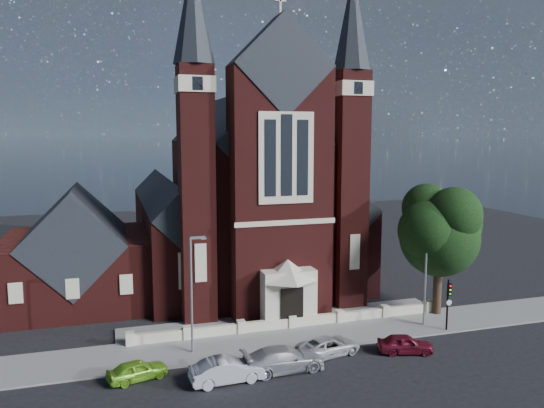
% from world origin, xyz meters
% --- Properties ---
extents(ground, '(120.00, 120.00, 0.00)m').
position_xyz_m(ground, '(0.00, 15.00, 0.00)').
color(ground, black).
rests_on(ground, ground).
extents(pavement_strip, '(60.00, 5.00, 0.12)m').
position_xyz_m(pavement_strip, '(0.00, 4.50, 0.00)').
color(pavement_strip, gray).
rests_on(pavement_strip, ground).
extents(forecourt_paving, '(26.00, 3.00, 0.14)m').
position_xyz_m(forecourt_paving, '(0.00, 8.50, 0.00)').
color(forecourt_paving, gray).
rests_on(forecourt_paving, ground).
extents(forecourt_wall, '(24.00, 0.40, 0.90)m').
position_xyz_m(forecourt_wall, '(0.00, 6.50, 0.00)').
color(forecourt_wall, beige).
rests_on(forecourt_wall, ground).
extents(church, '(20.01, 34.90, 29.20)m').
position_xyz_m(church, '(-0.00, 22.94, 8.19)').
color(church, '#481513').
rests_on(church, ground).
extents(parish_hall, '(12.00, 12.20, 10.24)m').
position_xyz_m(parish_hall, '(-16.00, 18.00, 4.01)').
color(parish_hall, '#481513').
rests_on(parish_hall, ground).
extents(street_tree, '(6.40, 6.60, 10.70)m').
position_xyz_m(street_tree, '(12.60, 5.71, 6.96)').
color(street_tree, black).
rests_on(street_tree, ground).
extents(street_lamp_left, '(1.16, 0.22, 8.09)m').
position_xyz_m(street_lamp_left, '(-7.91, 4.00, 4.60)').
color(street_lamp_left, gray).
rests_on(street_lamp_left, ground).
extents(street_lamp_right, '(1.16, 0.22, 8.09)m').
position_xyz_m(street_lamp_right, '(10.09, 4.00, 4.60)').
color(street_lamp_right, gray).
rests_on(street_lamp_right, ground).
extents(traffic_signal, '(0.28, 0.42, 4.00)m').
position_xyz_m(traffic_signal, '(11.00, 2.43, 2.58)').
color(traffic_signal, black).
rests_on(traffic_signal, ground).
extents(car_lime_van, '(3.89, 2.36, 1.24)m').
position_xyz_m(car_lime_van, '(-11.77, 1.11, 0.62)').
color(car_lime_van, '#70B624').
rests_on(car_lime_van, ground).
extents(car_silver_a, '(4.59, 1.84, 1.48)m').
position_xyz_m(car_silver_a, '(-6.63, -0.78, 0.74)').
color(car_silver_a, silver).
rests_on(car_silver_a, ground).
extents(car_silver_b, '(5.37, 2.36, 1.53)m').
position_xyz_m(car_silver_b, '(-2.92, -0.31, 0.77)').
color(car_silver_b, '#96989D').
rests_on(car_silver_b, ground).
extents(car_white_suv, '(4.79, 2.96, 1.24)m').
position_xyz_m(car_white_suv, '(0.78, 1.11, 0.62)').
color(car_white_suv, silver).
rests_on(car_white_suv, ground).
extents(car_dark_red, '(4.04, 2.54, 1.28)m').
position_xyz_m(car_dark_red, '(5.88, -0.11, 0.64)').
color(car_dark_red, maroon).
rests_on(car_dark_red, ground).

